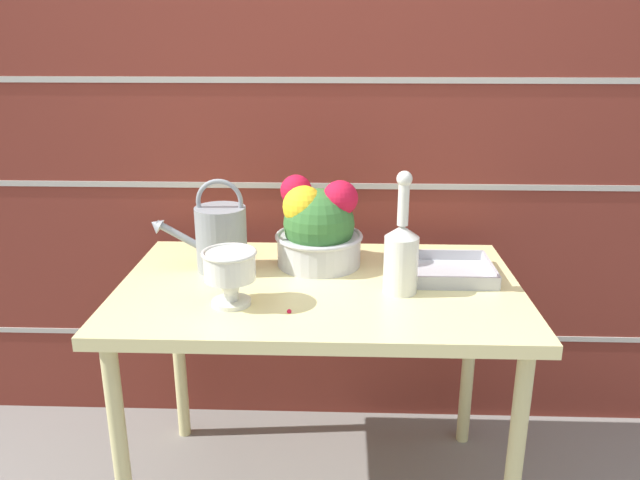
% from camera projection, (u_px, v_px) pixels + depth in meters
% --- Properties ---
extents(brick_wall, '(3.60, 0.08, 2.20)m').
position_uv_depth(brick_wall, '(325.00, 133.00, 2.16)').
color(brick_wall, maroon).
rests_on(brick_wall, ground_plane).
extents(patio_table, '(1.15, 0.73, 0.74)m').
position_uv_depth(patio_table, '(320.00, 307.00, 1.83)').
color(patio_table, beige).
rests_on(patio_table, ground_plane).
extents(watering_can, '(0.30, 0.15, 0.28)m').
position_uv_depth(watering_can, '(220.00, 236.00, 1.88)').
color(watering_can, gray).
rests_on(watering_can, patio_table).
extents(crystal_pedestal_bowl, '(0.15, 0.15, 0.15)m').
position_uv_depth(crystal_pedestal_bowl, '(230.00, 269.00, 1.63)').
color(crystal_pedestal_bowl, silver).
rests_on(crystal_pedestal_bowl, patio_table).
extents(flower_planter, '(0.27, 0.27, 0.28)m').
position_uv_depth(flower_planter, '(318.00, 227.00, 1.92)').
color(flower_planter, '#BCBCC1').
rests_on(flower_planter, patio_table).
extents(glass_decanter, '(0.10, 0.10, 0.34)m').
position_uv_depth(glass_decanter, '(401.00, 253.00, 1.71)').
color(glass_decanter, silver).
rests_on(glass_decanter, patio_table).
extents(wire_tray, '(0.30, 0.24, 0.04)m').
position_uv_depth(wire_tray, '(442.00, 272.00, 1.86)').
color(wire_tray, '#B7B7BC').
rests_on(wire_tray, patio_table).
extents(fallen_petal, '(0.01, 0.01, 0.01)m').
position_uv_depth(fallen_petal, '(289.00, 311.00, 1.61)').
color(fallen_petal, red).
rests_on(fallen_petal, patio_table).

